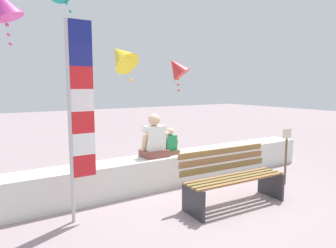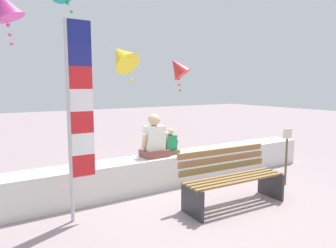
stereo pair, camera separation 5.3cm
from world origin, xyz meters
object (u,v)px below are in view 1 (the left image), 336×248
(park_bench, at_px, (232,178))
(kite_magenta, at_px, (3,5))
(kite_red, at_px, (177,67))
(sign_post, at_px, (286,151))
(person_adult, at_px, (154,140))
(person_child, at_px, (170,144))
(flag_banner, at_px, (78,109))
(kite_yellow, at_px, (121,56))

(park_bench, height_order, kite_magenta, kite_magenta)
(kite_magenta, xyz_separation_m, kite_red, (4.79, 0.75, -1.06))
(kite_magenta, relative_size, sign_post, 1.03)
(person_adult, bearing_deg, sign_post, -29.95)
(kite_red, bearing_deg, person_child, -126.12)
(flag_banner, height_order, sign_post, flag_banner)
(person_child, distance_m, sign_post, 2.24)
(person_adult, bearing_deg, flag_banner, -156.36)
(person_adult, height_order, person_child, person_adult)
(park_bench, relative_size, person_adult, 2.19)
(person_child, distance_m, flag_banner, 2.25)
(park_bench, xyz_separation_m, sign_post, (1.59, 0.16, 0.23))
(flag_banner, distance_m, kite_red, 5.78)
(person_adult, distance_m, kite_yellow, 2.33)
(person_child, height_order, sign_post, person_child)
(kite_yellow, relative_size, kite_red, 0.85)
(kite_yellow, height_order, sign_post, kite_yellow)
(flag_banner, xyz_separation_m, kite_magenta, (-0.55, 3.07, 1.95))
(kite_magenta, relative_size, kite_red, 0.96)
(park_bench, xyz_separation_m, kite_yellow, (-0.53, 3.05, 2.15))
(person_child, xyz_separation_m, flag_banner, (-1.98, -0.71, 0.80))
(person_adult, bearing_deg, kite_red, 49.84)
(kite_red, height_order, sign_post, kite_red)
(park_bench, height_order, flag_banner, flag_banner)
(person_adult, height_order, kite_yellow, kite_yellow)
(kite_red, bearing_deg, park_bench, -113.93)
(kite_yellow, bearing_deg, park_bench, -80.06)
(kite_magenta, bearing_deg, park_bench, -53.73)
(kite_yellow, xyz_separation_m, sign_post, (2.12, -2.89, -1.92))
(park_bench, bearing_deg, person_child, 100.13)
(flag_banner, bearing_deg, park_bench, -17.82)
(person_child, xyz_separation_m, kite_red, (2.27, 3.11, 1.69))
(person_adult, bearing_deg, kite_magenta, 132.57)
(flag_banner, xyz_separation_m, kite_yellow, (1.70, 2.33, 0.99))
(park_bench, relative_size, kite_yellow, 1.78)
(kite_magenta, distance_m, sign_post, 6.37)
(person_child, height_order, kite_yellow, kite_yellow)
(flag_banner, bearing_deg, sign_post, -8.30)
(sign_post, bearing_deg, flag_banner, 171.70)
(park_bench, height_order, sign_post, sign_post)
(park_bench, distance_m, kite_yellow, 3.77)
(park_bench, distance_m, sign_post, 1.62)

